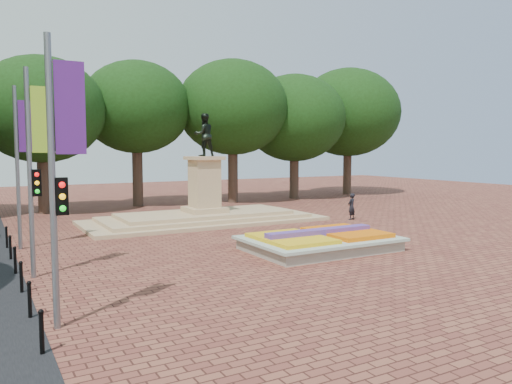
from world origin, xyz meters
TOP-DOWN VIEW (x-y plane):
  - ground at (0.00, 0.00)m, footprint 90.00×90.00m
  - flower_bed at (1.03, -2.00)m, footprint 6.30×4.30m
  - monument at (0.00, 8.00)m, footprint 14.00×6.00m
  - tree_row_back at (2.33, 18.00)m, footprint 44.80×8.80m
  - banner_poles at (-10.08, -1.31)m, footprint 0.88×11.17m
  - bollard_row at (-10.70, -1.50)m, footprint 0.12×13.12m
  - pedestrian at (8.26, 4.50)m, footprint 0.69×0.57m

SIDE VIEW (x-z plane):
  - ground at x=0.00m, z-range 0.00..0.00m
  - flower_bed at x=1.03m, z-range -0.08..0.83m
  - bollard_row at x=-10.70m, z-range 0.04..1.02m
  - pedestrian at x=8.26m, z-range 0.00..1.63m
  - monument at x=0.00m, z-range -2.32..4.09m
  - banner_poles at x=-10.08m, z-range 0.38..7.38m
  - tree_row_back at x=2.33m, z-range 1.46..11.89m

